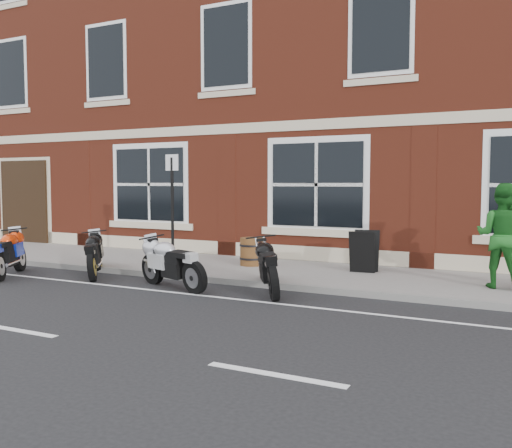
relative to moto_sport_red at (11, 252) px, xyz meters
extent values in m
plane|color=black|center=(3.87, -0.14, -0.52)|extent=(80.00, 80.00, 0.00)
cube|color=slate|center=(3.87, 2.86, -0.46)|extent=(30.00, 3.00, 0.12)
cube|color=slate|center=(3.87, 1.28, -0.46)|extent=(30.00, 0.16, 0.12)
cube|color=maroon|center=(3.87, 10.36, 5.48)|extent=(24.00, 12.00, 12.00)
cylinder|color=black|center=(-0.36, 0.55, -0.21)|extent=(0.44, 0.58, 0.62)
cylinder|color=black|center=(0.41, -0.62, -0.21)|extent=(0.44, 0.58, 0.62)
cube|color=black|center=(0.00, 0.00, 0.12)|extent=(0.62, 0.77, 0.21)
ellipsoid|color=red|center=(-0.08, 0.13, 0.23)|extent=(0.59, 0.64, 0.31)
cube|color=black|center=(0.21, -0.32, 0.19)|extent=(0.50, 0.58, 0.10)
cylinder|color=black|center=(1.30, 1.32, -0.23)|extent=(0.45, 0.54, 0.59)
cylinder|color=black|center=(2.11, 0.26, -0.23)|extent=(0.45, 0.54, 0.59)
cube|color=black|center=(1.67, 0.83, 0.09)|extent=(0.62, 0.71, 0.20)
ellipsoid|color=black|center=(1.59, 0.94, 0.20)|extent=(0.58, 0.61, 0.29)
cube|color=black|center=(1.90, 0.54, 0.16)|extent=(0.50, 0.54, 0.09)
cylinder|color=black|center=(3.39, 0.61, -0.22)|extent=(0.61, 0.32, 0.61)
cylinder|color=black|center=(4.69, 0.16, -0.22)|extent=(0.61, 0.32, 0.61)
cube|color=black|center=(3.99, 0.40, 0.11)|extent=(0.79, 0.47, 0.21)
ellipsoid|color=#B6B6BB|center=(3.86, 0.45, 0.22)|extent=(0.61, 0.50, 0.30)
cube|color=black|center=(4.35, 0.28, 0.18)|extent=(0.57, 0.41, 0.09)
cylinder|color=black|center=(5.45, 1.45, -0.21)|extent=(0.45, 0.59, 0.62)
cylinder|color=black|center=(6.23, 0.27, -0.21)|extent=(0.45, 0.59, 0.62)
cube|color=black|center=(5.82, 0.90, 0.12)|extent=(0.62, 0.78, 0.21)
ellipsoid|color=black|center=(5.74, 1.02, 0.24)|extent=(0.59, 0.65, 0.31)
cube|color=black|center=(6.03, 0.57, 0.20)|extent=(0.51, 0.59, 0.10)
imported|color=#19591B|center=(9.61, 2.65, 0.55)|extent=(1.05, 0.89, 1.89)
cylinder|color=#462912|center=(4.29, 3.07, -0.08)|extent=(0.54, 0.54, 0.63)
cylinder|color=black|center=(4.29, 3.07, -0.23)|extent=(0.57, 0.57, 0.05)
cylinder|color=black|center=(4.29, 3.07, 0.07)|extent=(0.57, 0.57, 0.05)
cylinder|color=black|center=(2.85, 1.99, 0.83)|extent=(0.07, 0.07, 2.46)
cube|color=silver|center=(2.85, 1.99, 1.95)|extent=(0.36, 0.06, 0.36)
camera|label=1|loc=(10.39, -8.43, 1.50)|focal=40.00mm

